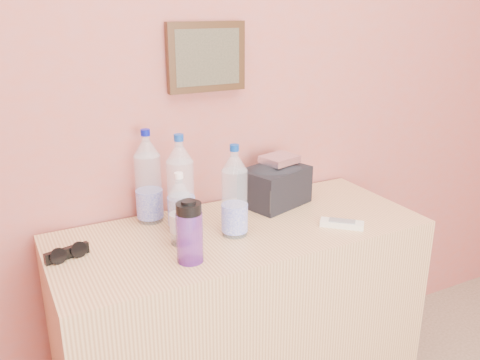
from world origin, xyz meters
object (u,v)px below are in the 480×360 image
dresser (241,327)px  toiletry_bag (275,184)px  pet_small (180,213)px  pet_large_c (181,188)px  ac_remote (342,224)px  nalgene_bottle (189,232)px  pet_large_d (235,196)px  sunglasses (67,253)px  pet_large_b (148,181)px  foil_packet (280,159)px

dresser → toiletry_bag: 0.57m
pet_small → toiletry_bag: pet_small is taller
pet_large_c → ac_remote: size_ratio=2.24×
pet_small → nalgene_bottle: (-0.02, -0.13, -0.01)m
pet_large_d → sunglasses: (-0.55, 0.08, -0.12)m
pet_large_d → ac_remote: size_ratio=2.09×
pet_small → dresser: bearing=3.1°
dresser → pet_large_b: 0.66m
pet_large_b → pet_large_d: 0.33m
pet_large_b → toiletry_bag: pet_large_b is taller
pet_large_b → nalgene_bottle: bearing=-88.0°
pet_large_c → pet_large_d: bearing=-42.2°
dresser → pet_large_c: bearing=152.3°
nalgene_bottle → ac_remote: bearing=-1.1°
pet_large_d → nalgene_bottle: pet_large_d is taller
pet_small → nalgene_bottle: pet_small is taller
pet_large_c → pet_large_d: 0.19m
pet_large_b → pet_small: pet_large_b is taller
pet_large_b → toiletry_bag: size_ratio=1.39×
dresser → foil_packet: foil_packet is taller
sunglasses → ac_remote: bearing=-25.8°
sunglasses → ac_remote: 0.94m
pet_large_b → dresser: bearing=-39.3°
sunglasses → foil_packet: size_ratio=1.07×
nalgene_bottle → toiletry_bag: 0.56m
foil_packet → dresser: bearing=-149.1°
pet_large_d → ac_remote: 0.41m
pet_small → ac_remote: size_ratio=1.61×
sunglasses → toiletry_bag: bearing=-6.5°
pet_large_c → pet_small: size_ratio=1.39×
dresser → pet_large_d: 0.56m
nalgene_bottle → foil_packet: (0.50, 0.29, 0.08)m
pet_large_c → nalgene_bottle: size_ratio=1.71×
pet_large_d → dresser: bearing=38.8°
pet_large_b → nalgene_bottle: 0.36m
nalgene_bottle → toiletry_bag: (0.48, 0.29, -0.01)m
sunglasses → foil_packet: foil_packet is taller
pet_large_c → nalgene_bottle: 0.25m
dresser → sunglasses: (-0.59, 0.05, 0.43)m
pet_large_c → pet_small: pet_large_c is taller
toiletry_bag → foil_packet: bearing=-13.0°
nalgene_bottle → foil_packet: bearing=30.3°
sunglasses → foil_packet: bearing=-6.6°
toiletry_bag → foil_packet: foil_packet is taller
pet_large_b → toiletry_bag: 0.50m
sunglasses → toiletry_bag: size_ratio=0.57×
pet_large_b → pet_small: 0.23m
pet_small → foil_packet: 0.51m
pet_small → sunglasses: size_ratio=1.76×
pet_large_d → pet_small: bearing=173.8°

